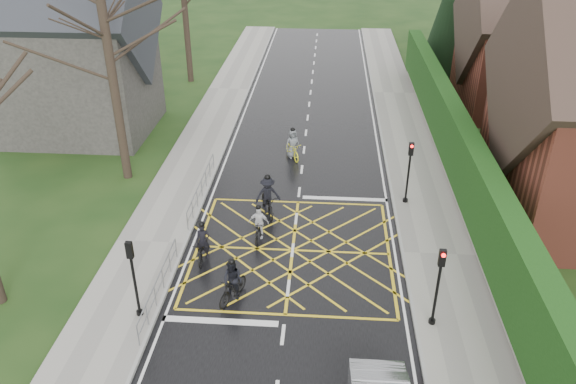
# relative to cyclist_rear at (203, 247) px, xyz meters

# --- Properties ---
(ground) EXTENTS (120.00, 120.00, 0.00)m
(ground) POSITION_rel_cyclist_rear_xyz_m (3.58, 0.82, -0.56)
(ground) COLOR black
(ground) RESTS_ON ground
(road) EXTENTS (9.00, 80.00, 0.01)m
(road) POSITION_rel_cyclist_rear_xyz_m (3.58, 0.82, -0.55)
(road) COLOR black
(road) RESTS_ON ground
(sidewalk_right) EXTENTS (3.00, 80.00, 0.15)m
(sidewalk_right) POSITION_rel_cyclist_rear_xyz_m (9.58, 0.82, -0.48)
(sidewalk_right) COLOR gray
(sidewalk_right) RESTS_ON ground
(sidewalk_left) EXTENTS (3.00, 80.00, 0.15)m
(sidewalk_left) POSITION_rel_cyclist_rear_xyz_m (-2.42, 0.82, -0.48)
(sidewalk_left) COLOR gray
(sidewalk_left) RESTS_ON ground
(stone_wall) EXTENTS (0.50, 38.00, 0.70)m
(stone_wall) POSITION_rel_cyclist_rear_xyz_m (11.33, 6.82, -0.21)
(stone_wall) COLOR slate
(stone_wall) RESTS_ON ground
(hedge) EXTENTS (0.90, 38.00, 2.80)m
(hedge) POSITION_rel_cyclist_rear_xyz_m (11.33, 6.82, 1.54)
(hedge) COLOR #12330E
(hedge) RESTS_ON stone_wall
(house_far) EXTENTS (9.80, 8.80, 10.30)m
(house_far) POSITION_rel_cyclist_rear_xyz_m (18.34, 18.82, 3.80)
(house_far) COLOR brown
(house_far) RESTS_ON ground
(conifer) EXTENTS (4.60, 4.60, 10.00)m
(conifer) POSITION_rel_cyclist_rear_xyz_m (14.33, 26.82, 4.43)
(conifer) COLOR black
(conifer) RESTS_ON ground
(church) EXTENTS (8.80, 7.80, 11.00)m
(church) POSITION_rel_cyclist_rear_xyz_m (-9.95, 12.82, 4.37)
(church) COLOR #2D2B28
(church) RESTS_ON ground
(tree_near) EXTENTS (9.24, 9.24, 11.44)m
(tree_near) POSITION_rel_cyclist_rear_xyz_m (-5.42, 6.82, 7.35)
(tree_near) COLOR black
(tree_near) RESTS_ON ground
(railing_south) EXTENTS (0.05, 5.04, 1.03)m
(railing_south) POSITION_rel_cyclist_rear_xyz_m (-1.07, -2.68, 0.22)
(railing_south) COLOR slate
(railing_south) RESTS_ON ground
(railing_north) EXTENTS (0.05, 6.04, 1.03)m
(railing_north) POSITION_rel_cyclist_rear_xyz_m (-1.07, 4.82, 0.23)
(railing_north) COLOR slate
(railing_north) RESTS_ON ground
(traffic_light_ne) EXTENTS (0.24, 0.31, 3.21)m
(traffic_light_ne) POSITION_rel_cyclist_rear_xyz_m (8.68, 5.02, 1.10)
(traffic_light_ne) COLOR black
(traffic_light_ne) RESTS_ON ground
(traffic_light_se) EXTENTS (0.24, 0.31, 3.21)m
(traffic_light_se) POSITION_rel_cyclist_rear_xyz_m (8.68, -3.38, 1.10)
(traffic_light_se) COLOR black
(traffic_light_se) RESTS_ON ground
(traffic_light_sw) EXTENTS (0.24, 0.31, 3.21)m
(traffic_light_sw) POSITION_rel_cyclist_rear_xyz_m (-1.52, -3.67, 1.10)
(traffic_light_sw) COLOR black
(traffic_light_sw) RESTS_ON ground
(cyclist_rear) EXTENTS (0.67, 1.79, 1.73)m
(cyclist_rear) POSITION_rel_cyclist_rear_xyz_m (0.00, 0.00, 0.00)
(cyclist_rear) COLOR black
(cyclist_rear) RESTS_ON ground
(cyclist_back) EXTENTS (1.18, 1.82, 1.77)m
(cyclist_back) POSITION_rel_cyclist_rear_xyz_m (1.60, -2.43, 0.11)
(cyclist_back) COLOR black
(cyclist_back) RESTS_ON ground
(cyclist_mid) EXTENTS (1.33, 2.15, 1.98)m
(cyclist_mid) POSITION_rel_cyclist_rear_xyz_m (2.24, 3.77, 0.16)
(cyclist_mid) COLOR black
(cyclist_mid) RESTS_ON ground
(cyclist_front) EXTENTS (0.89, 1.64, 1.62)m
(cyclist_front) POSITION_rel_cyclist_rear_xyz_m (2.07, 1.65, 0.04)
(cyclist_front) COLOR black
(cyclist_front) RESTS_ON ground
(cyclist_lead) EXTENTS (1.34, 1.94, 1.78)m
(cyclist_lead) POSITION_rel_cyclist_rear_xyz_m (2.99, 9.77, 0.06)
(cyclist_lead) COLOR #CCCA18
(cyclist_lead) RESTS_ON ground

